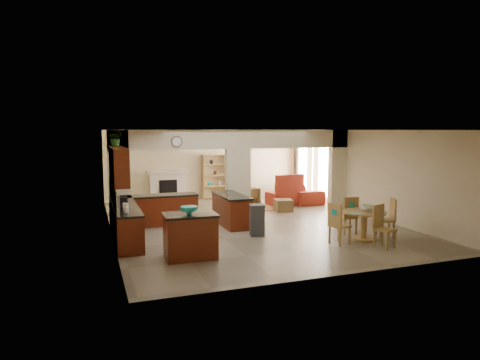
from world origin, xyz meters
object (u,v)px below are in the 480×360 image
object	(u,v)px
dining_table	(364,221)
armchair	(245,197)
sofa	(298,191)
kitchen_island	(190,236)

from	to	relation	value
dining_table	armchair	xyz separation A→B (m)	(-1.22, 5.37, -0.13)
sofa	armchair	distance (m)	2.59
kitchen_island	armchair	bearing A→B (deg)	60.60
kitchen_island	dining_table	size ratio (longest dim) A/B	1.06
sofa	armchair	world-z (taller)	sofa
kitchen_island	dining_table	distance (m)	4.50
dining_table	armchair	bearing A→B (deg)	102.85
dining_table	sofa	world-z (taller)	sofa
dining_table	sofa	xyz separation A→B (m)	(1.28, 6.04, -0.12)
kitchen_island	armchair	xyz separation A→B (m)	(3.28, 5.35, -0.12)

